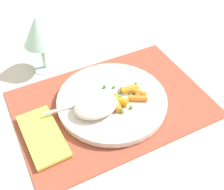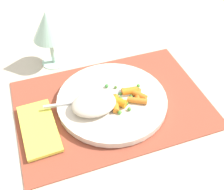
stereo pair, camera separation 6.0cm
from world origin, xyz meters
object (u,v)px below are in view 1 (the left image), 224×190
(carrot_portion, at_px, (128,96))
(plate, at_px, (112,100))
(fork, at_px, (100,100))
(rice_mound, at_px, (96,105))
(napkin, at_px, (43,136))
(wine_glass, at_px, (38,32))

(carrot_portion, bearing_deg, plate, 150.86)
(fork, bearing_deg, rice_mound, -134.49)
(carrot_portion, distance_m, napkin, 0.21)
(plate, relative_size, rice_mound, 2.55)
(rice_mound, xyz_separation_m, napkin, (-0.13, -0.01, -0.03))
(napkin, bearing_deg, wine_glass, 71.40)
(rice_mound, bearing_deg, napkin, -177.32)
(rice_mound, distance_m, napkin, 0.13)
(napkin, bearing_deg, fork, 10.14)
(wine_glass, relative_size, napkin, 1.02)
(carrot_portion, xyz_separation_m, wine_glass, (-0.13, 0.22, 0.08))
(plate, distance_m, carrot_portion, 0.04)
(wine_glass, bearing_deg, carrot_portion, -59.47)
(carrot_portion, height_order, wine_glass, wine_glass)
(fork, distance_m, napkin, 0.15)
(plate, bearing_deg, rice_mound, -161.11)
(plate, bearing_deg, fork, 172.34)
(rice_mound, relative_size, wine_glass, 0.66)
(rice_mound, height_order, napkin, rice_mound)
(plate, height_order, wine_glass, wine_glass)
(plate, height_order, carrot_portion, carrot_portion)
(wine_glass, bearing_deg, rice_mound, -77.13)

